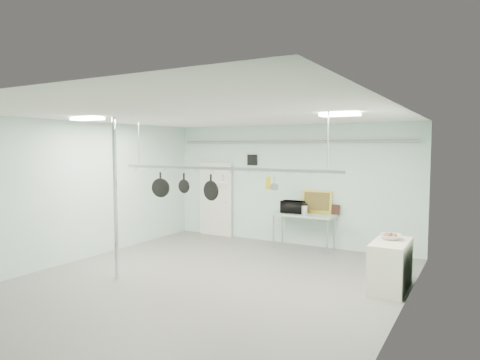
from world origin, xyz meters
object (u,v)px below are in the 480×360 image
Objects in this scene: microwave at (293,207)px; skillet_left at (161,185)px; prep_table at (304,217)px; fruit_bowl at (391,237)px; skillet_mid at (184,183)px; coffee_canister at (304,210)px; skillet_right at (211,187)px; side_cabinet at (390,265)px; pot_rack at (221,167)px; chrome_pole at (115,198)px.

skillet_left is at bearing 60.51° from microwave.
prep_table is 2.84× the size of microwave.
skillet_mid is (-3.82, -1.25, 0.94)m from fruit_bowl.
coffee_canister is (0.32, -0.02, -0.05)m from microwave.
fruit_bowl is 0.72× the size of skillet_left.
skillet_right is at bearing 3.68° from skillet_mid.
side_cabinet is 2.29× the size of skillet_right.
coffee_canister reaches higher than side_cabinet.
pot_rack is 12.21× the size of skillet_mid.
skillet_mid is at bearing 180.00° from pot_rack.
side_cabinet is at bearing 30.27° from skillet_right.
skillet_mid is (-0.99, -3.31, 0.83)m from microwave.
pot_rack is at bearing -97.08° from coffee_canister.
microwave is at bearing 143.89° from fruit_bowl.
coffee_canister is 0.41× the size of skillet_left.
chrome_pole reaches higher than skillet_right.
skillet_right is (-3.19, -1.10, 1.37)m from side_cabinet.
chrome_pole is at bearing -134.32° from skillet_mid.
fruit_bowl reaches higher than side_cabinet.
skillet_right is (-0.65, -3.29, 0.81)m from coffee_canister.
microwave is at bearing 178.65° from prep_table.
pot_rack is at bearing 84.80° from microwave.
skillet_mid is 0.66m from skillet_right.
fruit_bowl is 4.12m from skillet_mid.
skillet_mid is at bearing -161.88° from fruit_bowl.
coffee_canister is 0.42× the size of skillet_right.
side_cabinet is at bearing -40.77° from coffee_canister.
chrome_pole is 5.93× the size of skillet_left.
side_cabinet is at bearing -40.79° from prep_table.
skillet_right reaches higher than side_cabinet.
prep_table is 3.70m from skillet_mid.
pot_rack is at bearing -156.81° from fruit_bowl.
side_cabinet is 0.25× the size of pot_rack.
pot_rack reaches higher than side_cabinet.
pot_rack is 8.90× the size of skillet_left.
prep_table is 3.39m from side_cabinet.
pot_rack is at bearing -159.55° from side_cabinet.
coffee_canister is 0.57× the size of fruit_bowl.
skillet_right is (1.27, 0.00, 0.01)m from skillet_left.
pot_rack reaches higher than skillet_left.
pot_rack is at bearing 11.27° from skillet_right.
microwave is (-2.86, 2.21, 0.61)m from side_cabinet.
skillet_left is (-1.92, -3.29, 0.80)m from coffee_canister.
coffee_canister is (-2.54, 2.19, 0.57)m from side_cabinet.
skillet_right is (0.66, 0.00, -0.07)m from skillet_mid.
microwave is 1.08× the size of skillet_right.
fruit_bowl is at bearing 21.80° from skillet_mid.
fruit_bowl is at bearing -0.08° from skillet_left.
coffee_canister is at bearing -45.10° from prep_table.
skillet_left is (-1.61, -3.31, 0.75)m from microwave.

